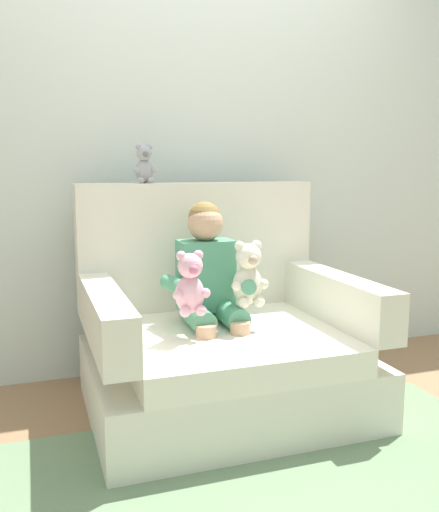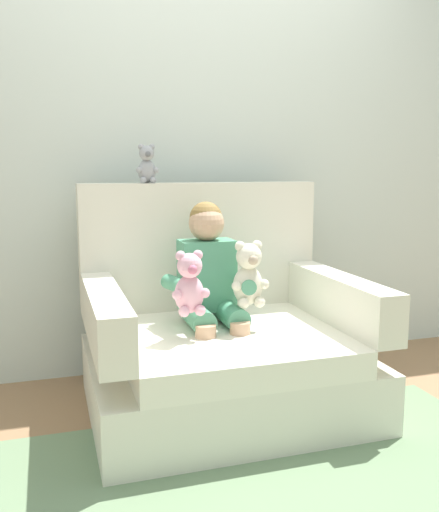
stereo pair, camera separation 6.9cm
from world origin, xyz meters
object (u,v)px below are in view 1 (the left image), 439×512
object	(u,v)px
armchair	(221,342)
plush_grey_on_backrest	(144,165)
plush_cream	(248,276)
plush_pink	(190,285)
seated_child	(210,280)

from	to	relation	value
armchair	plush_grey_on_backrest	xyz separation A→B (m)	(-0.28, 0.37, 0.84)
plush_cream	plush_grey_on_backrest	world-z (taller)	plush_grey_on_backrest
armchair	plush_cream	xyz separation A→B (m)	(0.10, -0.10, 0.34)
plush_pink	plush_grey_on_backrest	size ratio (longest dim) A/B	1.43
armchair	plush_cream	size ratio (longest dim) A/B	4.13
plush_grey_on_backrest	seated_child	bearing A→B (deg)	-39.05
armchair	plush_pink	world-z (taller)	armchair
seated_child	armchair	bearing A→B (deg)	-27.60
seated_child	plush_pink	size ratio (longest dim) A/B	2.94
armchair	plush_grey_on_backrest	distance (m)	0.96
plush_grey_on_backrest	plush_pink	bearing A→B (deg)	-64.46
plush_grey_on_backrest	plush_cream	bearing A→B (deg)	-34.34
seated_child	plush_grey_on_backrest	xyz separation A→B (m)	(-0.23, 0.34, 0.54)
seated_child	plush_cream	xyz separation A→B (m)	(0.14, -0.12, 0.04)
seated_child	plush_cream	bearing A→B (deg)	-35.77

